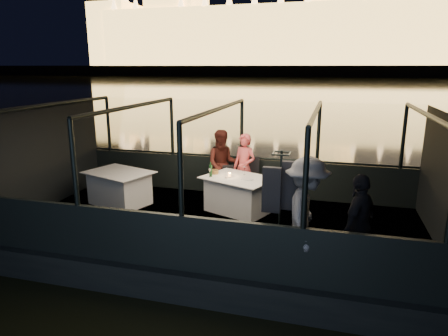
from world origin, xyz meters
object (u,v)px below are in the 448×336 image
(passenger_dark, at_px, (359,219))
(wine_bottle, at_px, (211,170))
(dining_table_central, at_px, (238,194))
(person_man_maroon, at_px, (223,167))
(person_woman_coral, at_px, (244,170))
(chair_port_right, at_px, (247,183))
(dining_table_aft, at_px, (120,188))
(coat_stand, at_px, (280,209))
(chair_port_left, at_px, (229,182))
(passenger_stripe, at_px, (306,218))

(passenger_dark, bearing_deg, wine_bottle, -97.37)
(dining_table_central, relative_size, person_man_maroon, 0.88)
(person_woman_coral, relative_size, wine_bottle, 4.95)
(dining_table_central, bearing_deg, chair_port_right, 87.13)
(chair_port_right, distance_m, wine_bottle, 1.13)
(dining_table_aft, xyz_separation_m, wine_bottle, (2.14, 0.15, 0.53))
(coat_stand, distance_m, person_man_maroon, 3.39)
(dining_table_aft, height_order, passenger_dark, passenger_dark)
(person_man_maroon, bearing_deg, chair_port_left, -56.03)
(dining_table_aft, relative_size, person_woman_coral, 0.90)
(dining_table_aft, bearing_deg, coat_stand, -25.35)
(chair_port_right, bearing_deg, dining_table_central, -114.62)
(dining_table_aft, xyz_separation_m, chair_port_right, (2.78, 0.96, 0.06))
(chair_port_right, distance_m, person_man_maroon, 0.69)
(person_man_maroon, distance_m, wine_bottle, 0.92)
(dining_table_central, relative_size, wine_bottle, 4.51)
(passenger_stripe, bearing_deg, chair_port_left, 31.84)
(dining_table_central, bearing_deg, chair_port_left, 120.21)
(dining_table_aft, height_order, person_woman_coral, person_woman_coral)
(passenger_stripe, relative_size, wine_bottle, 5.61)
(chair_port_left, relative_size, passenger_dark, 0.52)
(coat_stand, bearing_deg, dining_table_central, 119.07)
(dining_table_central, distance_m, chair_port_right, 0.73)
(chair_port_left, relative_size, person_woman_coral, 0.51)
(dining_table_central, distance_m, wine_bottle, 0.80)
(dining_table_aft, relative_size, person_man_maroon, 0.87)
(person_woman_coral, bearing_deg, passenger_dark, -26.94)
(chair_port_left, distance_m, coat_stand, 3.20)
(coat_stand, relative_size, wine_bottle, 5.74)
(dining_table_aft, height_order, passenger_stripe, passenger_stripe)
(person_woman_coral, bearing_deg, dining_table_aft, -137.21)
(coat_stand, bearing_deg, chair_port_right, 111.76)
(dining_table_aft, relative_size, passenger_stripe, 0.80)
(dining_table_central, relative_size, person_woman_coral, 0.91)
(chair_port_right, height_order, passenger_dark, passenger_dark)
(person_man_maroon, bearing_deg, wine_bottle, -109.19)
(person_man_maroon, height_order, passenger_stripe, passenger_stripe)
(chair_port_left, distance_m, person_man_maroon, 0.38)
(person_man_maroon, height_order, passenger_dark, passenger_dark)
(passenger_dark, relative_size, wine_bottle, 4.84)
(person_man_maroon, bearing_deg, dining_table_aft, -171.73)
(passenger_stripe, bearing_deg, dining_table_aft, 62.87)
(chair_port_right, bearing_deg, coat_stand, -89.99)
(dining_table_central, height_order, dining_table_aft, dining_table_central)
(passenger_stripe, relative_size, passenger_dark, 1.16)
(chair_port_right, relative_size, passenger_dark, 0.65)
(person_man_maroon, xyz_separation_m, wine_bottle, (-0.02, -0.91, 0.17))
(dining_table_central, height_order, coat_stand, coat_stand)
(wine_bottle, bearing_deg, dining_table_aft, -175.89)
(chair_port_right, xyz_separation_m, coat_stand, (1.12, -2.81, 0.45))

